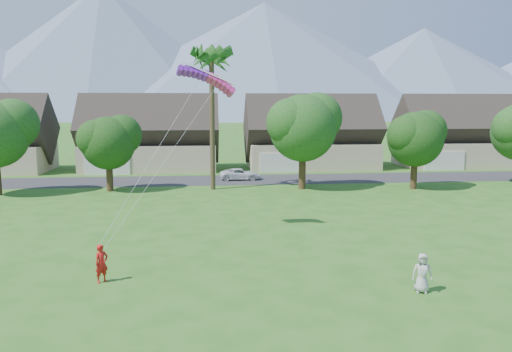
{
  "coord_description": "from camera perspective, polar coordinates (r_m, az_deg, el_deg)",
  "views": [
    {
      "loc": [
        -2.61,
        -15.71,
        7.48
      ],
      "look_at": [
        0.0,
        10.0,
        3.8
      ],
      "focal_mm": 35.0,
      "sensor_mm": 36.0,
      "label": 1
    }
  ],
  "objects": [
    {
      "name": "ground",
      "position": [
        17.6,
        3.44,
        -17.07
      ],
      "size": [
        500.0,
        500.0,
        0.0
      ],
      "primitive_type": "plane",
      "color": "#2D6019",
      "rests_on": "ground"
    },
    {
      "name": "mountain_ridge",
      "position": [
        276.86,
        -3.16,
        12.57
      ],
      "size": [
        540.0,
        240.0,
        70.0
      ],
      "color": "slate",
      "rests_on": "ground"
    },
    {
      "name": "street",
      "position": [
        50.34,
        -2.76,
        -0.44
      ],
      "size": [
        90.0,
        7.0,
        0.01
      ],
      "primitive_type": "cube",
      "color": "#2D2D30",
      "rests_on": "ground"
    },
    {
      "name": "fan_palm",
      "position": [
        44.43,
        -5.13,
        13.66
      ],
      "size": [
        3.0,
        3.0,
        13.8
      ],
      "color": "#4C3D26",
      "rests_on": "ground"
    },
    {
      "name": "watcher",
      "position": [
        21.44,
        18.47,
        -10.47
      ],
      "size": [
        0.9,
        0.71,
        1.61
      ],
      "primitive_type": "imported",
      "rotation": [
        0.0,
        0.0,
        -0.29
      ],
      "color": "#B9B9B5",
      "rests_on": "ground"
    },
    {
      "name": "houses_row",
      "position": [
        58.93,
        -2.77,
        4.17
      ],
      "size": [
        72.75,
        8.19,
        8.86
      ],
      "color": "beige",
      "rests_on": "ground"
    },
    {
      "name": "kite_flyer",
      "position": [
        22.45,
        -17.24,
        -9.52
      ],
      "size": [
        0.71,
        0.7,
        1.65
      ],
      "primitive_type": "imported",
      "rotation": [
        0.0,
        0.0,
        0.73
      ],
      "color": "red",
      "rests_on": "ground"
    },
    {
      "name": "parked_car",
      "position": [
        50.31,
        -1.81,
        0.21
      ],
      "size": [
        4.15,
        1.96,
        1.15
      ],
      "primitive_type": "imported",
      "rotation": [
        0.0,
        0.0,
        1.59
      ],
      "color": "white",
      "rests_on": "ground"
    },
    {
      "name": "tree_row",
      "position": [
        43.73,
        -3.87,
        4.69
      ],
      "size": [
        62.27,
        6.67,
        8.45
      ],
      "color": "#47301C",
      "rests_on": "ground"
    },
    {
      "name": "parafoil_kite",
      "position": [
        28.94,
        -5.58,
        11.19
      ],
      "size": [
        3.39,
        1.07,
        0.5
      ],
      "rotation": [
        0.0,
        0.0,
        0.04
      ],
      "color": "purple",
      "rests_on": "ground"
    }
  ]
}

